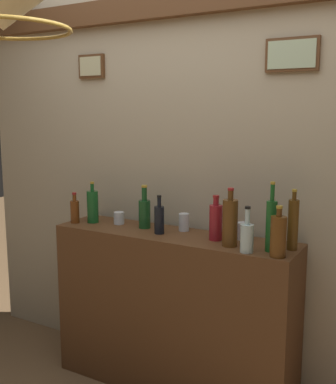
{
  "coord_description": "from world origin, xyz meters",
  "views": [
    {
      "loc": [
        1.28,
        -1.43,
        1.64
      ],
      "look_at": [
        0.0,
        0.79,
        1.2
      ],
      "focal_mm": 44.04,
      "sensor_mm": 36.0,
      "label": 1
    }
  ],
  "objects_px": {
    "liquor_bottle_gin": "(159,219)",
    "liquor_bottle_mezcal": "(75,211)",
    "liquor_bottle_tequila": "(230,222)",
    "glass_tumbler_rocks": "(184,222)",
    "liquor_bottle_amaro": "(293,224)",
    "liquor_bottle_port": "(93,206)",
    "liquor_bottle_vermouth": "(145,212)",
    "glass_tumbler_shot": "(119,218)",
    "liquor_bottle_bourbon": "(271,224)",
    "pendant_lamp": "(2,4)",
    "liquor_bottle_brandy": "(247,236)",
    "liquor_bottle_rum": "(278,236)",
    "liquor_bottle_scotch": "(216,221)",
    "glass_tumbler_highball": "(243,231)"
  },
  "relations": [
    {
      "from": "liquor_bottle_rum",
      "to": "glass_tumbler_highball",
      "type": "height_order",
      "value": "liquor_bottle_rum"
    },
    {
      "from": "liquor_bottle_brandy",
      "to": "liquor_bottle_vermouth",
      "type": "bearing_deg",
      "value": 166.89
    },
    {
      "from": "pendant_lamp",
      "to": "liquor_bottle_rum",
      "type": "bearing_deg",
      "value": 43.78
    },
    {
      "from": "liquor_bottle_vermouth",
      "to": "glass_tumbler_shot",
      "type": "xyz_separation_m",
      "value": [
        -0.19,
        0.0,
        -0.06
      ]
    },
    {
      "from": "liquor_bottle_gin",
      "to": "liquor_bottle_mezcal",
      "type": "height_order",
      "value": "liquor_bottle_gin"
    },
    {
      "from": "liquor_bottle_tequila",
      "to": "liquor_bottle_amaro",
      "type": "bearing_deg",
      "value": 17.74
    },
    {
      "from": "liquor_bottle_vermouth",
      "to": "liquor_bottle_rum",
      "type": "xyz_separation_m",
      "value": [
        0.86,
        -0.16,
        0.01
      ]
    },
    {
      "from": "liquor_bottle_tequila",
      "to": "glass_tumbler_rocks",
      "type": "bearing_deg",
      "value": 155.62
    },
    {
      "from": "liquor_bottle_mezcal",
      "to": "liquor_bottle_bourbon",
      "type": "distance_m",
      "value": 1.25
    },
    {
      "from": "liquor_bottle_bourbon",
      "to": "liquor_bottle_gin",
      "type": "bearing_deg",
      "value": 178.36
    },
    {
      "from": "liquor_bottle_port",
      "to": "liquor_bottle_bourbon",
      "type": "bearing_deg",
      "value": -2.31
    },
    {
      "from": "liquor_bottle_amaro",
      "to": "pendant_lamp",
      "type": "relative_size",
      "value": 0.53
    },
    {
      "from": "liquor_bottle_brandy",
      "to": "glass_tumbler_shot",
      "type": "height_order",
      "value": "liquor_bottle_brandy"
    },
    {
      "from": "liquor_bottle_port",
      "to": "glass_tumbler_highball",
      "type": "distance_m",
      "value": 0.97
    },
    {
      "from": "liquor_bottle_amaro",
      "to": "liquor_bottle_tequila",
      "type": "height_order",
      "value": "liquor_bottle_amaro"
    },
    {
      "from": "liquor_bottle_brandy",
      "to": "liquor_bottle_port",
      "type": "relative_size",
      "value": 0.9
    },
    {
      "from": "liquor_bottle_mezcal",
      "to": "liquor_bottle_vermouth",
      "type": "bearing_deg",
      "value": 13.64
    },
    {
      "from": "pendant_lamp",
      "to": "glass_tumbler_rocks",
      "type": "bearing_deg",
      "value": 77.19
    },
    {
      "from": "glass_tumbler_rocks",
      "to": "pendant_lamp",
      "type": "relative_size",
      "value": 0.18
    },
    {
      "from": "liquor_bottle_scotch",
      "to": "liquor_bottle_mezcal",
      "type": "height_order",
      "value": "liquor_bottle_scotch"
    },
    {
      "from": "liquor_bottle_amaro",
      "to": "glass_tumbler_rocks",
      "type": "bearing_deg",
      "value": 174.34
    },
    {
      "from": "glass_tumbler_rocks",
      "to": "glass_tumbler_shot",
      "type": "bearing_deg",
      "value": -173.08
    },
    {
      "from": "liquor_bottle_vermouth",
      "to": "liquor_bottle_rum",
      "type": "distance_m",
      "value": 0.88
    },
    {
      "from": "liquor_bottle_amaro",
      "to": "pendant_lamp",
      "type": "bearing_deg",
      "value": -132.25
    },
    {
      "from": "liquor_bottle_amaro",
      "to": "glass_tumbler_rocks",
      "type": "relative_size",
      "value": 3.02
    },
    {
      "from": "glass_tumbler_rocks",
      "to": "glass_tumbler_highball",
      "type": "relative_size",
      "value": 1.1
    },
    {
      "from": "liquor_bottle_vermouth",
      "to": "liquor_bottle_rum",
      "type": "height_order",
      "value": "liquor_bottle_vermouth"
    },
    {
      "from": "liquor_bottle_brandy",
      "to": "liquor_bottle_bourbon",
      "type": "xyz_separation_m",
      "value": [
        0.1,
        0.08,
        0.06
      ]
    },
    {
      "from": "liquor_bottle_rum",
      "to": "glass_tumbler_rocks",
      "type": "xyz_separation_m",
      "value": [
        -0.63,
        0.22,
        -0.05
      ]
    },
    {
      "from": "liquor_bottle_vermouth",
      "to": "glass_tumbler_highball",
      "type": "distance_m",
      "value": 0.61
    },
    {
      "from": "liquor_bottle_amaro",
      "to": "liquor_bottle_rum",
      "type": "height_order",
      "value": "liquor_bottle_amaro"
    },
    {
      "from": "liquor_bottle_amaro",
      "to": "glass_tumbler_shot",
      "type": "distance_m",
      "value": 1.09
    },
    {
      "from": "liquor_bottle_port",
      "to": "liquor_bottle_scotch",
      "type": "bearing_deg",
      "value": 0.59
    },
    {
      "from": "liquor_bottle_vermouth",
      "to": "glass_tumbler_shot",
      "type": "distance_m",
      "value": 0.2
    },
    {
      "from": "liquor_bottle_scotch",
      "to": "liquor_bottle_vermouth",
      "type": "bearing_deg",
      "value": 175.98
    },
    {
      "from": "liquor_bottle_tequila",
      "to": "pendant_lamp",
      "type": "height_order",
      "value": "pendant_lamp"
    },
    {
      "from": "liquor_bottle_amaro",
      "to": "pendant_lamp",
      "type": "xyz_separation_m",
      "value": [
        -0.89,
        -0.98,
        0.96
      ]
    },
    {
      "from": "liquor_bottle_amaro",
      "to": "liquor_bottle_port",
      "type": "relative_size",
      "value": 1.2
    },
    {
      "from": "glass_tumbler_shot",
      "to": "glass_tumbler_rocks",
      "type": "bearing_deg",
      "value": 6.92
    },
    {
      "from": "liquor_bottle_scotch",
      "to": "glass_tumbler_rocks",
      "type": "relative_size",
      "value": 2.4
    },
    {
      "from": "liquor_bottle_tequila",
      "to": "glass_tumbler_rocks",
      "type": "distance_m",
      "value": 0.4
    },
    {
      "from": "liquor_bottle_mezcal",
      "to": "glass_tumbler_shot",
      "type": "bearing_deg",
      "value": 23.84
    },
    {
      "from": "liquor_bottle_brandy",
      "to": "glass_tumbler_rocks",
      "type": "xyz_separation_m",
      "value": [
        -0.47,
        0.22,
        -0.03
      ]
    },
    {
      "from": "liquor_bottle_scotch",
      "to": "glass_tumbler_highball",
      "type": "height_order",
      "value": "liquor_bottle_scotch"
    },
    {
      "from": "liquor_bottle_bourbon",
      "to": "liquor_bottle_tequila",
      "type": "bearing_deg",
      "value": -176.01
    },
    {
      "from": "glass_tumbler_shot",
      "to": "liquor_bottle_brandy",
      "type": "bearing_deg",
      "value": -10.66
    },
    {
      "from": "liquor_bottle_amaro",
      "to": "liquor_bottle_tequila",
      "type": "bearing_deg",
      "value": -162.26
    },
    {
      "from": "liquor_bottle_tequila",
      "to": "liquor_bottle_gin",
      "type": "bearing_deg",
      "value": 175.67
    },
    {
      "from": "liquor_bottle_port",
      "to": "glass_tumbler_shot",
      "type": "height_order",
      "value": "liquor_bottle_port"
    },
    {
      "from": "liquor_bottle_vermouth",
      "to": "liquor_bottle_mezcal",
      "type": "xyz_separation_m",
      "value": [
        -0.45,
        -0.11,
        -0.02
      ]
    }
  ]
}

